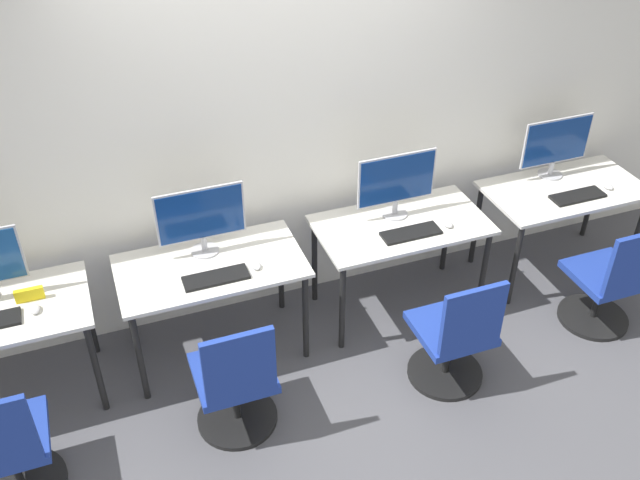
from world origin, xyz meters
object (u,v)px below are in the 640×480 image
at_px(office_chair_far_left, 7,454).
at_px(mouse_left, 256,265).
at_px(monitor_left, 201,218).
at_px(mouse_right, 448,224).
at_px(monitor_far_right, 556,145).
at_px(keyboard_far_right, 578,196).
at_px(office_chair_far_right, 608,285).
at_px(office_chair_left, 236,386).
at_px(keyboard_left, 216,278).
at_px(keyboard_right, 411,233).
at_px(mouse_far_left, 35,309).
at_px(office_chair_right, 454,340).
at_px(mouse_far_right, 608,186).
at_px(monitor_right, 397,182).

xyz_separation_m(office_chair_far_left, mouse_left, (1.53, 0.60, 0.38)).
height_order(monitor_left, mouse_right, monitor_left).
relative_size(monitor_far_right, keyboard_far_right, 1.39).
bearing_deg(mouse_right, office_chair_far_left, -168.15).
relative_size(office_chair_far_left, office_chair_far_right, 1.00).
bearing_deg(office_chair_left, keyboard_left, 85.32).
relative_size(keyboard_right, monitor_far_right, 0.72).
distance_m(mouse_far_left, monitor_far_right, 3.64).
distance_m(mouse_left, office_chair_right, 1.30).
bearing_deg(monitor_far_right, mouse_far_right, -46.88).
xyz_separation_m(monitor_left, office_chair_right, (1.30, -0.93, -0.62)).
bearing_deg(keyboard_right, monitor_far_right, 14.29).
distance_m(keyboard_right, mouse_right, 0.27).
height_order(mouse_left, office_chair_left, office_chair_left).
xyz_separation_m(keyboard_right, keyboard_far_right, (1.30, 0.00, 0.00)).
height_order(monitor_left, office_chair_far_right, monitor_left).
relative_size(mouse_left, monitor_right, 0.16).
distance_m(office_chair_left, keyboard_right, 1.49).
xyz_separation_m(monitor_left, mouse_left, (0.25, -0.27, -0.24)).
xyz_separation_m(keyboard_far_right, office_chair_far_right, (-0.06, -0.54, -0.38)).
bearing_deg(office_chair_far_right, keyboard_left, 168.32).
bearing_deg(office_chair_left, office_chair_right, -4.36).
bearing_deg(monitor_right, keyboard_right, -90.00).
bearing_deg(monitor_right, office_chair_far_right, -32.58).
xyz_separation_m(mouse_far_left, monitor_far_right, (3.62, 0.27, 0.24)).
relative_size(monitor_right, office_chair_right, 0.64).
xyz_separation_m(office_chair_right, monitor_far_right, (1.29, 0.98, 0.62)).
height_order(mouse_right, office_chair_right, office_chair_right).
bearing_deg(keyboard_left, keyboard_right, 0.63).
distance_m(mouse_far_left, office_chair_far_left, 0.79).
bearing_deg(mouse_right, keyboard_left, -179.30).
xyz_separation_m(mouse_far_left, keyboard_right, (2.32, -0.06, -0.01)).
relative_size(office_chair_far_left, keyboard_left, 2.19).
xyz_separation_m(monitor_left, keyboard_right, (1.30, -0.28, -0.24)).
bearing_deg(mouse_far_left, monitor_right, 4.81).
distance_m(keyboard_right, office_chair_right, 0.75).
distance_m(mouse_far_left, mouse_far_right, 3.90).
bearing_deg(office_chair_far_left, mouse_left, 21.55).
xyz_separation_m(office_chair_left, office_chair_far_right, (2.58, 0.01, 0.00)).
distance_m(keyboard_left, mouse_far_right, 2.87).
relative_size(mouse_far_left, monitor_right, 0.16).
xyz_separation_m(keyboard_left, office_chair_far_right, (2.53, -0.52, -0.38)).
height_order(monitor_left, office_chair_left, monitor_left).
relative_size(monitor_left, mouse_right, 6.08).
bearing_deg(office_chair_far_left, mouse_right, 11.85).
distance_m(mouse_far_left, office_chair_far_right, 3.63).
distance_m(monitor_left, monitor_far_right, 2.59).
bearing_deg(keyboard_right, mouse_far_left, 178.59).
relative_size(mouse_left, keyboard_right, 0.23).
distance_m(office_chair_right, mouse_far_right, 1.75).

